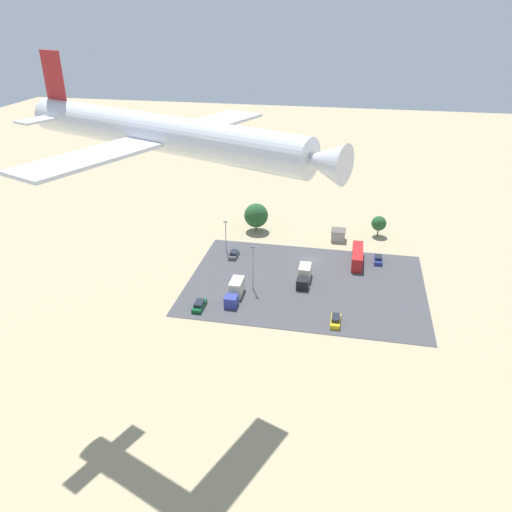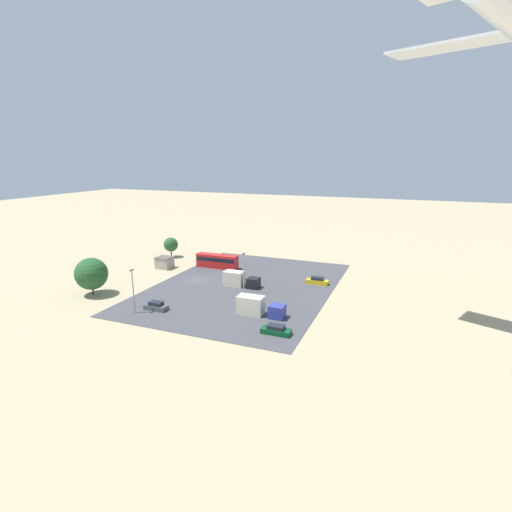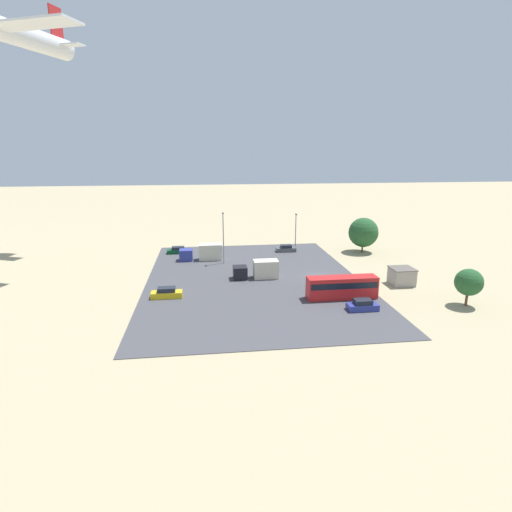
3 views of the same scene
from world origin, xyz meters
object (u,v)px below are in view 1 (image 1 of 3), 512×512
bus (357,256)px  parked_truck_1 (304,275)px  parked_car_3 (378,260)px  airplane (167,134)px  parked_car_1 (336,320)px  parked_truck_0 (235,291)px  parked_car_0 (199,305)px  parked_car_2 (234,254)px  shed_building (338,235)px

bus → parked_truck_1: size_ratio=1.35×
parked_car_3 → airplane: 75.66m
bus → parked_car_1: (3.54, 26.17, -1.13)m
parked_car_1 → parked_truck_0: size_ratio=0.55×
parked_car_3 → parked_truck_1: 20.44m
parked_car_0 → parked_car_1: size_ratio=1.00×
parked_car_2 → parked_truck_0: size_ratio=0.51×
airplane → parked_car_0: bearing=-143.1°
bus → parked_truck_1: 15.83m
parked_car_3 → airplane: airplane is taller
parked_car_3 → parked_truck_1: size_ratio=0.55×
shed_building → bus: size_ratio=0.36×
parked_truck_0 → airplane: (-1.52, 35.01, 40.35)m
shed_building → parked_car_1: 38.25m
shed_building → parked_car_3: shed_building is taller
parked_car_1 → parked_car_2: parked_car_1 is taller
parked_truck_0 → parked_truck_1: bearing=-144.3°
parked_car_1 → parked_car_3: 28.79m
parked_car_0 → parked_truck_1: parked_truck_1 is taller
parked_car_3 → parked_truck_1: parked_truck_1 is taller
parked_car_1 → parked_car_3: bearing=72.9°
parked_truck_0 → shed_building: bearing=-120.8°
parked_car_3 → airplane: bearing=-116.1°
parked_car_2 → airplane: (-6.14, 52.99, 41.20)m
bus → airplane: 72.31m
bus → parked_car_0: size_ratio=2.27×
parked_car_1 → airplane: bearing=-123.4°
parked_car_0 → parked_car_2: 23.49m
parked_truck_1 → parked_car_1: bearing=117.1°
bus → parked_truck_0: 32.04m
parked_car_0 → parked_car_3: parked_car_3 is taller
bus → parked_car_3: bus is taller
parked_car_0 → parked_truck_0: bearing=-138.1°
parked_car_2 → shed_building: bearing=31.4°
parked_car_3 → parked_truck_0: (29.42, 21.99, 0.83)m
parked_truck_0 → parked_truck_1: 16.31m
shed_building → parked_truck_1: bearing=74.9°
shed_building → parked_car_0: 45.94m
parked_car_2 → airplane: 67.41m
airplane → parked_truck_1: bearing=-172.3°
parked_truck_1 → airplane: (11.74, 44.53, 40.40)m
parked_car_2 → parked_truck_0: bearing=-75.6°
shed_building → parked_truck_1: parked_truck_1 is taller
parked_car_2 → parked_car_3: 34.27m
bus → parked_car_0: (30.60, 26.10, -1.19)m
shed_building → parked_truck_0: size_ratio=0.45×
parked_car_1 → airplane: size_ratio=0.12×
parked_car_0 → bus: bearing=-139.5°
bus → parked_truck_0: bus is taller
shed_building → parked_truck_0: (19.50, 32.68, 0.13)m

